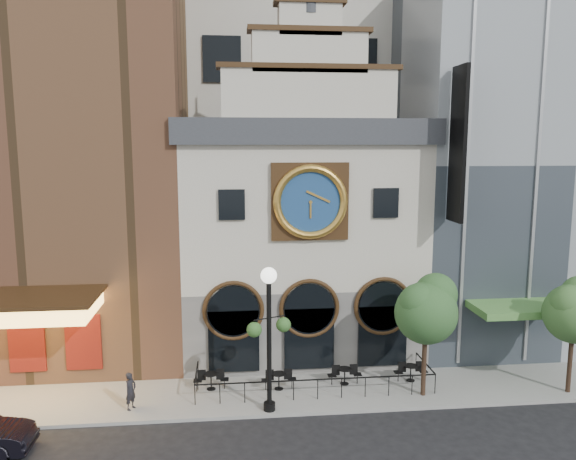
{
  "coord_description": "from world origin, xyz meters",
  "views": [
    {
      "loc": [
        -3.7,
        -21.63,
        11.23
      ],
      "look_at": [
        -0.8,
        6.0,
        6.91
      ],
      "focal_mm": 35.0,
      "sensor_mm": 36.0,
      "label": 1
    }
  ],
  "objects_px": {
    "bistro_2": "(345,375)",
    "pedestrian": "(131,391)",
    "bistro_0": "(211,380)",
    "bistro_3": "(411,371)",
    "lamppost": "(269,323)",
    "bistro_1": "(279,379)",
    "tree_left": "(427,308)",
    "tree_right": "(575,309)"
  },
  "relations": [
    {
      "from": "bistro_0",
      "to": "tree_left",
      "type": "relative_size",
      "value": 0.29
    },
    {
      "from": "pedestrian",
      "to": "bistro_2",
      "type": "bearing_deg",
      "value": -51.66
    },
    {
      "from": "bistro_2",
      "to": "bistro_3",
      "type": "xyz_separation_m",
      "value": [
        3.17,
        0.04,
        0.0
      ]
    },
    {
      "from": "pedestrian",
      "to": "bistro_1",
      "type": "bearing_deg",
      "value": -49.35
    },
    {
      "from": "bistro_2",
      "to": "bistro_3",
      "type": "distance_m",
      "value": 3.17
    },
    {
      "from": "pedestrian",
      "to": "lamppost",
      "type": "relative_size",
      "value": 0.26
    },
    {
      "from": "bistro_1",
      "to": "pedestrian",
      "type": "height_order",
      "value": "pedestrian"
    },
    {
      "from": "bistro_2",
      "to": "lamppost",
      "type": "bearing_deg",
      "value": -148.97
    },
    {
      "from": "tree_right",
      "to": "bistro_1",
      "type": "bearing_deg",
      "value": 173.09
    },
    {
      "from": "bistro_3",
      "to": "bistro_1",
      "type": "bearing_deg",
      "value": -177.61
    },
    {
      "from": "bistro_0",
      "to": "pedestrian",
      "type": "height_order",
      "value": "pedestrian"
    },
    {
      "from": "bistro_0",
      "to": "pedestrian",
      "type": "relative_size",
      "value": 0.99
    },
    {
      "from": "bistro_1",
      "to": "pedestrian",
      "type": "xyz_separation_m",
      "value": [
        -6.35,
        -1.27,
        0.34
      ]
    },
    {
      "from": "pedestrian",
      "to": "bistro_3",
      "type": "bearing_deg",
      "value": -53.71
    },
    {
      "from": "bistro_3",
      "to": "lamppost",
      "type": "height_order",
      "value": "lamppost"
    },
    {
      "from": "bistro_1",
      "to": "lamppost",
      "type": "distance_m",
      "value": 3.91
    },
    {
      "from": "lamppost",
      "to": "bistro_3",
      "type": "bearing_deg",
      "value": -4.08
    },
    {
      "from": "bistro_0",
      "to": "bistro_3",
      "type": "xyz_separation_m",
      "value": [
        9.31,
        -0.04,
        0.0
      ]
    },
    {
      "from": "lamppost",
      "to": "pedestrian",
      "type": "bearing_deg",
      "value": 150.75
    },
    {
      "from": "bistro_0",
      "to": "lamppost",
      "type": "xyz_separation_m",
      "value": [
        2.49,
        -2.28,
        3.32
      ]
    },
    {
      "from": "lamppost",
      "to": "tree_right",
      "type": "bearing_deg",
      "value": -20.54
    },
    {
      "from": "bistro_1",
      "to": "tree_left",
      "type": "relative_size",
      "value": 0.29
    },
    {
      "from": "bistro_2",
      "to": "pedestrian",
      "type": "height_order",
      "value": "pedestrian"
    },
    {
      "from": "bistro_3",
      "to": "lamppost",
      "type": "distance_m",
      "value": 7.91
    },
    {
      "from": "pedestrian",
      "to": "lamppost",
      "type": "distance_m",
      "value": 6.54
    },
    {
      "from": "bistro_3",
      "to": "lamppost",
      "type": "bearing_deg",
      "value": -161.84
    },
    {
      "from": "bistro_2",
      "to": "tree_right",
      "type": "distance_m",
      "value": 10.61
    },
    {
      "from": "bistro_2",
      "to": "tree_left",
      "type": "distance_m",
      "value": 5.03
    },
    {
      "from": "bistro_0",
      "to": "bistro_3",
      "type": "height_order",
      "value": "same"
    },
    {
      "from": "pedestrian",
      "to": "bistro_0",
      "type": "bearing_deg",
      "value": -35.1
    },
    {
      "from": "bistro_0",
      "to": "tree_left",
      "type": "height_order",
      "value": "tree_left"
    },
    {
      "from": "bistro_3",
      "to": "lamppost",
      "type": "relative_size",
      "value": 0.26
    },
    {
      "from": "bistro_0",
      "to": "tree_right",
      "type": "height_order",
      "value": "tree_right"
    },
    {
      "from": "bistro_3",
      "to": "tree_right",
      "type": "xyz_separation_m",
      "value": [
        6.73,
        -1.83,
        3.39
      ]
    },
    {
      "from": "bistro_3",
      "to": "bistro_2",
      "type": "bearing_deg",
      "value": -179.29
    },
    {
      "from": "pedestrian",
      "to": "lamppost",
      "type": "bearing_deg",
      "value": -67.63
    },
    {
      "from": "bistro_0",
      "to": "bistro_3",
      "type": "bearing_deg",
      "value": -0.26
    },
    {
      "from": "lamppost",
      "to": "tree_left",
      "type": "relative_size",
      "value": 1.12
    },
    {
      "from": "bistro_1",
      "to": "lamppost",
      "type": "height_order",
      "value": "lamppost"
    },
    {
      "from": "tree_right",
      "to": "bistro_2",
      "type": "bearing_deg",
      "value": 169.72
    },
    {
      "from": "bistro_0",
      "to": "lamppost",
      "type": "bearing_deg",
      "value": -42.48
    },
    {
      "from": "tree_left",
      "to": "lamppost",
      "type": "bearing_deg",
      "value": -173.62
    }
  ]
}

